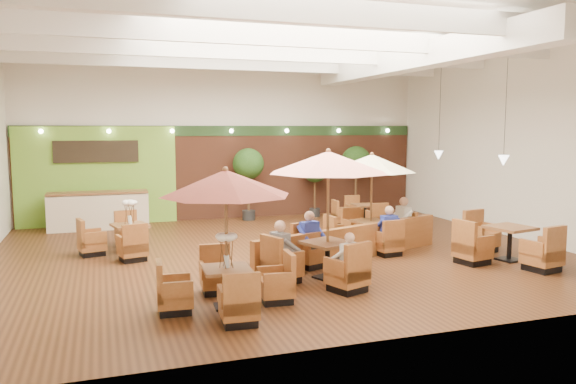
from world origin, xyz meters
name	(u,v)px	position (x,y,z in m)	size (l,w,h in m)	color
room	(278,110)	(0.25, 1.22, 3.63)	(14.04, 14.00, 5.52)	#381E0F
service_counter	(99,211)	(-4.40, 5.10, 0.58)	(3.00, 0.75, 1.18)	beige
booth_divider	(353,243)	(1.40, -1.14, 0.41)	(5.89, 0.18, 0.82)	brown
table_0	(226,212)	(-2.26, -3.73, 1.70)	(2.46, 2.46, 2.50)	brown
table_1	(325,186)	(0.09, -2.53, 1.97)	(2.69, 2.85, 2.74)	brown
table_2	(371,183)	(2.41, -0.09, 1.73)	(2.51, 2.51, 2.53)	brown
table_3	(120,236)	(-3.88, 1.33, 0.45)	(1.79, 2.58, 1.51)	brown
table_4	(499,245)	(4.60, -2.42, 0.39)	(2.00, 2.89, 1.05)	brown
table_5	(358,215)	(3.66, 3.26, 0.31)	(1.53, 2.26, 0.84)	brown
topiary_0	(248,167)	(0.49, 5.30, 1.84)	(1.06, 1.06, 2.47)	black
topiary_1	(315,172)	(2.92, 5.30, 1.60)	(0.93, 0.93, 2.15)	black
topiary_2	(356,164)	(4.53, 5.30, 1.86)	(1.07, 1.07, 2.49)	black
diner_0	(348,255)	(0.16, -3.53, 0.72)	(0.39, 0.37, 0.71)	silver
diner_1	(311,234)	(0.16, -1.52, 0.77)	(0.44, 0.39, 0.83)	#24339E
diner_2	(282,246)	(-0.84, -2.53, 0.77)	(0.42, 0.46, 0.84)	slate
diner_3	(388,225)	(2.41, -1.01, 0.75)	(0.39, 0.32, 0.79)	#24339E
diner_4	(402,217)	(3.33, -0.09, 0.78)	(0.35, 0.43, 0.86)	silver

